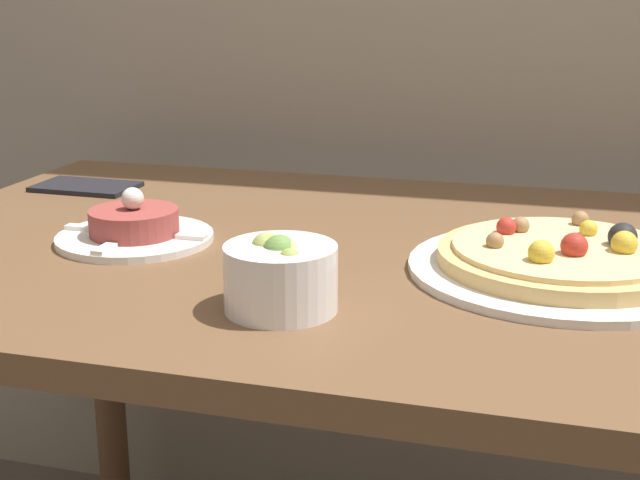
{
  "coord_description": "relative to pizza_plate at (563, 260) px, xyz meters",
  "views": [
    {
      "loc": [
        0.23,
        -0.66,
        1.1
      ],
      "look_at": [
        -0.05,
        0.31,
        0.8
      ],
      "focal_mm": 50.0,
      "sensor_mm": 36.0,
      "label": 1
    }
  ],
  "objects": [
    {
      "name": "dining_table",
      "position": [
        -0.23,
        0.03,
        -0.11
      ],
      "size": [
        1.37,
        0.84,
        0.76
      ],
      "color": "brown",
      "rests_on": "ground_plane"
    },
    {
      "name": "tartare_plate",
      "position": [
        -0.55,
        -0.02,
        0.0
      ],
      "size": [
        0.21,
        0.21,
        0.07
      ],
      "color": "white",
      "rests_on": "dining_table"
    },
    {
      "name": "napkin",
      "position": [
        -0.78,
        0.24,
        -0.01
      ],
      "size": [
        0.17,
        0.1,
        0.01
      ],
      "color": "black",
      "rests_on": "dining_table"
    },
    {
      "name": "small_bowl",
      "position": [
        -0.29,
        -0.21,
        0.02
      ],
      "size": [
        0.12,
        0.12,
        0.08
      ],
      "color": "white",
      "rests_on": "dining_table"
    },
    {
      "name": "pizza_plate",
      "position": [
        0.0,
        0.0,
        0.0
      ],
      "size": [
        0.37,
        0.37,
        0.06
      ],
      "color": "white",
      "rests_on": "dining_table"
    }
  ]
}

